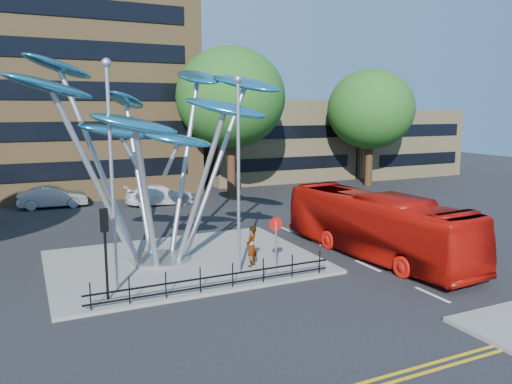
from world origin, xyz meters
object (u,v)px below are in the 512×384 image
parked_car_mid (53,197)px  street_lamp_left (111,156)px  no_entry_sign_island (276,235)px  parked_car_right (160,195)px  tree_right (231,98)px  tree_far (371,109)px  traffic_light_island (105,235)px  street_lamp_right (238,159)px  red_bus (376,225)px  leaf_sculpture (153,114)px  pedestrian (252,246)px

parked_car_mid → street_lamp_left: bearing=-173.4°
no_entry_sign_island → parked_car_right: (-0.28, 18.37, -1.07)m
tree_right → tree_far: size_ratio=1.12×
tree_right → no_entry_sign_island: size_ratio=4.94×
traffic_light_island → parked_car_mid: traffic_light_island is taller
tree_right → street_lamp_right: bearing=-111.5°
street_lamp_right → parked_car_mid: size_ratio=1.74×
traffic_light_island → parked_car_mid: (-0.68, 20.50, -1.83)m
no_entry_sign_island → red_bus: (5.76, 0.56, -0.25)m
traffic_light_island → parked_car_right: 19.67m
tree_far → red_bus: 24.33m
parked_car_right → traffic_light_island: bearing=161.7°
tree_right → leaf_sculpture: bearing=-123.3°
street_lamp_left → pedestrian: bearing=3.1°
pedestrian → street_lamp_left: bearing=-38.4°
street_lamp_left → parked_car_right: 19.04m
leaf_sculpture → pedestrian: size_ratio=6.93×
leaf_sculpture → parked_car_mid: 17.79m
street_lamp_right → no_entry_sign_island: bearing=-17.9°
traffic_light_island → red_bus: (12.76, 0.57, -1.05)m
tree_right → pedestrian: (-6.53, -18.17, -6.97)m
no_entry_sign_island → street_lamp_left: bearing=171.4°
tree_right → leaf_sculpture: 18.37m
tree_right → traffic_light_island: size_ratio=3.54×
street_lamp_right → traffic_light_island: 6.05m
leaf_sculpture → no_entry_sign_island: size_ratio=5.19×
tree_right → pedestrian: 20.53m
no_entry_sign_island → tree_right: bearing=72.9°
parked_car_mid → parked_car_right: (7.41, -2.11, -0.05)m
tree_far → traffic_light_island: size_ratio=3.16×
parked_car_mid → parked_car_right: bearing=-102.8°
street_lamp_right → street_lamp_left: bearing=174.3°
leaf_sculpture → street_lamp_right: 4.83m
no_entry_sign_island → pedestrian: no_entry_sign_island is taller
red_bus → traffic_light_island: bearing=178.5°
red_bus → street_lamp_right: bearing=176.5°
tree_right → red_bus: (-0.24, -18.93, -6.47)m
tree_right → red_bus: 20.00m
street_lamp_right → pedestrian: bearing=40.4°
tree_right → traffic_light_island: (-13.00, -19.50, -5.42)m
leaf_sculpture → pedestrian: (3.54, -2.85, -5.80)m
tree_far → no_entry_sign_island: size_ratio=4.41×
no_entry_sign_island → parked_car_mid: size_ratio=0.51×
leaf_sculpture → pedestrian: 7.37m
no_entry_sign_island → parked_car_mid: (-7.68, 20.48, -1.03)m
no_entry_sign_island → leaf_sculpture: bearing=134.3°
parked_car_right → leaf_sculpture: bearing=166.9°
no_entry_sign_island → red_bus: bearing=5.5°
tree_far → tree_right: bearing=-180.0°
tree_far → no_entry_sign_island: (-20.00, -19.48, -5.29)m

